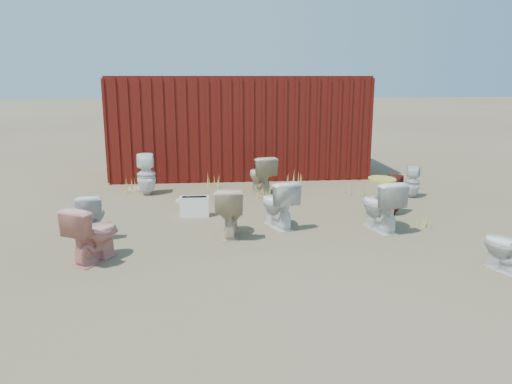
{
  "coord_description": "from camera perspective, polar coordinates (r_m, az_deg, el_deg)",
  "views": [
    {
      "loc": [
        -0.76,
        -7.27,
        2.38
      ],
      "look_at": [
        0.0,
        0.6,
        0.55
      ],
      "focal_mm": 35.0,
      "sensor_mm": 36.0,
      "label": 1
    }
  ],
  "objects": [
    {
      "name": "loose_lid_near",
      "position": [
        9.9,
        -8.07,
        -0.93
      ],
      "size": [
        0.45,
        0.54,
        0.02
      ],
      "primitive_type": "ellipsoid",
      "rotation": [
        0.0,
        0.0,
        -0.14
      ],
      "color": "beige",
      "rests_on": "ground"
    },
    {
      "name": "toilet_front_pink",
      "position": [
        6.88,
        -18.1,
        -4.5
      ],
      "size": [
        0.75,
        0.86,
        0.77
      ],
      "primitive_type": "imported",
      "rotation": [
        0.0,
        0.0,
        2.61
      ],
      "color": "#E89586",
      "rests_on": "ground"
    },
    {
      "name": "yellow_lid",
      "position": [
        7.99,
        14.21,
        1.45
      ],
      "size": [
        0.41,
        0.52,
        0.02
      ],
      "primitive_type": "ellipsoid",
      "color": "gold",
      "rests_on": "toilet_back_yellowlid"
    },
    {
      "name": "weed_clump_c",
      "position": [
        10.44,
        11.13,
        0.45
      ],
      "size": [
        0.36,
        0.36,
        0.3
      ],
      "primitive_type": "cone",
      "color": "gold",
      "rests_on": "ground"
    },
    {
      "name": "weed_clump_b",
      "position": [
        9.84,
        1.03,
        -0.18
      ],
      "size": [
        0.32,
        0.32,
        0.26
      ],
      "primitive_type": "cone",
      "color": "gold",
      "rests_on": "ground"
    },
    {
      "name": "toilet_back_a",
      "position": [
        10.47,
        -12.43,
        1.96
      ],
      "size": [
        0.44,
        0.45,
        0.84
      ],
      "primitive_type": "imported",
      "rotation": [
        0.0,
        0.0,
        3.32
      ],
      "color": "white",
      "rests_on": "ground"
    },
    {
      "name": "toilet_back_beige_right",
      "position": [
        10.26,
        0.57,
        1.95
      ],
      "size": [
        0.63,
        0.88,
        0.81
      ],
      "primitive_type": "imported",
      "rotation": [
        0.0,
        0.0,
        3.39
      ],
      "color": "#C7B791",
      "rests_on": "ground"
    },
    {
      "name": "ground",
      "position": [
        7.68,
        0.43,
        -5.01
      ],
      "size": [
        100.0,
        100.0,
        0.0
      ],
      "primitive_type": "plane",
      "color": "brown",
      "rests_on": "ground"
    },
    {
      "name": "weed_clump_a",
      "position": [
        10.89,
        -13.65,
        0.92
      ],
      "size": [
        0.36,
        0.36,
        0.32
      ],
      "primitive_type": "cone",
      "color": "gold",
      "rests_on": "ground"
    },
    {
      "name": "weed_clump_f",
      "position": [
        8.54,
        18.53,
        -3.12
      ],
      "size": [
        0.28,
        0.28,
        0.21
      ],
      "primitive_type": "cone",
      "color": "gold",
      "rests_on": "ground"
    },
    {
      "name": "loose_lid_far",
      "position": [
        11.09,
        -13.57,
        0.35
      ],
      "size": [
        0.51,
        0.57,
        0.02
      ],
      "primitive_type": "ellipsoid",
      "rotation": [
        0.0,
        0.0,
        0.39
      ],
      "color": "tan",
      "rests_on": "ground"
    },
    {
      "name": "toilet_front_a",
      "position": [
        7.96,
        -18.2,
        -2.5
      ],
      "size": [
        0.42,
        0.69,
        0.67
      ],
      "primitive_type": "imported",
      "rotation": [
        0.0,
        0.0,
        3.21
      ],
      "color": "silver",
      "rests_on": "ground"
    },
    {
      "name": "weed_clump_d",
      "position": [
        11.0,
        -5.0,
        1.29
      ],
      "size": [
        0.3,
        0.3,
        0.3
      ],
      "primitive_type": "cone",
      "color": "gold",
      "rests_on": "ground"
    },
    {
      "name": "toilet_back_e",
      "position": [
        10.49,
        17.46,
        1.08
      ],
      "size": [
        0.38,
        0.38,
        0.63
      ],
      "primitive_type": "imported",
      "rotation": [
        0.0,
        0.0,
        2.7
      ],
      "color": "silver",
      "rests_on": "ground"
    },
    {
      "name": "shipping_container",
      "position": [
        12.54,
        -2.04,
        7.64
      ],
      "size": [
        6.0,
        2.4,
        2.4
      ],
      "primitive_type": "cube",
      "color": "#4B100C",
      "rests_on": "ground"
    },
    {
      "name": "toilet_front_e",
      "position": [
        6.94,
        26.88,
        -5.54
      ],
      "size": [
        0.59,
        0.75,
        0.68
      ],
      "primitive_type": "imported",
      "rotation": [
        0.0,
        0.0,
        3.51
      ],
      "color": "silver",
      "rests_on": "ground"
    },
    {
      "name": "toilet_back_beige_left",
      "position": [
        7.58,
        -3.0,
        -2.21
      ],
      "size": [
        0.5,
        0.8,
        0.78
      ],
      "primitive_type": "imported",
      "rotation": [
        0.0,
        0.0,
        3.05
      ],
      "color": "beige",
      "rests_on": "ground"
    },
    {
      "name": "toilet_front_c",
      "position": [
        8.02,
        2.51,
        -1.31
      ],
      "size": [
        0.67,
        0.87,
        0.79
      ],
      "primitive_type": "imported",
      "rotation": [
        0.0,
        0.0,
        3.48
      ],
      "color": "white",
      "rests_on": "ground"
    },
    {
      "name": "weed_clump_e",
      "position": [
        11.15,
        4.23,
        1.51
      ],
      "size": [
        0.34,
        0.34,
        0.31
      ],
      "primitive_type": "cone",
      "color": "gold",
      "rests_on": "ground"
    },
    {
      "name": "toilet_back_yellowlid",
      "position": [
        8.08,
        14.05,
        -1.48
      ],
      "size": [
        0.63,
        0.89,
        0.82
      ],
      "primitive_type": "imported",
      "rotation": [
        0.0,
        0.0,
        3.38
      ],
      "color": "white",
      "rests_on": "ground"
    },
    {
      "name": "toilet_front_maroon",
      "position": [
        9.08,
        15.33,
        -0.35
      ],
      "size": [
        0.44,
        0.44,
        0.7
      ],
      "primitive_type": "imported",
      "rotation": [
        0.0,
        0.0,
        2.58
      ],
      "color": "#5F1910",
      "rests_on": "ground"
    },
    {
      "name": "loose_tank",
      "position": [
        8.74,
        -7.04,
        -1.67
      ],
      "size": [
        0.51,
        0.21,
        0.35
      ],
      "primitive_type": "cube",
      "rotation": [
        0.0,
        0.0,
        -0.03
      ],
      "color": "white",
      "rests_on": "ground"
    }
  ]
}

